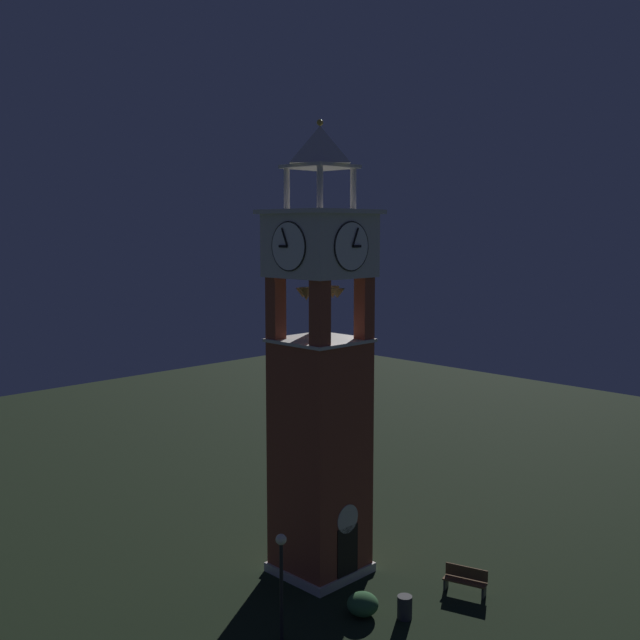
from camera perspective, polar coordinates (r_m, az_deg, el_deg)
name	(u,v)px	position (r m, az deg, el deg)	size (l,w,h in m)	color
ground	(320,571)	(31.10, 0.00, -18.53)	(80.00, 80.00, 0.00)	black
clock_tower	(320,391)	(28.74, 0.00, -5.39)	(3.52, 3.52, 17.36)	brown
park_bench	(465,580)	(29.81, 10.99, -18.82)	(0.89, 1.66, 0.95)	brown
lamp_post	(281,567)	(25.51, -2.96, -18.20)	(0.36, 0.36, 3.64)	black
trash_bin	(405,607)	(27.86, 6.45, -20.86)	(0.52, 0.52, 0.80)	#2D2D33
shrub_near_entry	(363,604)	(27.95, 3.27, -20.75)	(1.10, 1.10, 0.79)	#336638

